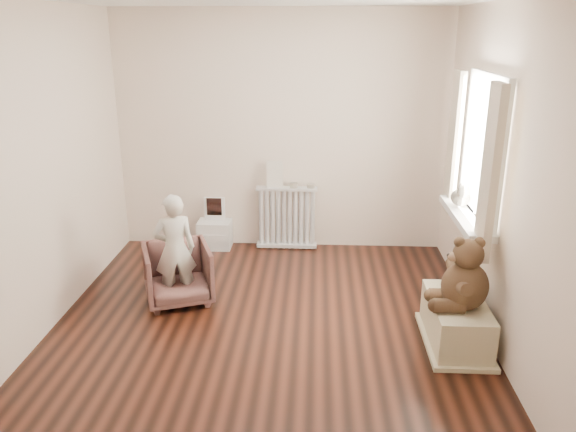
{
  "coord_description": "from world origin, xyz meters",
  "views": [
    {
      "loc": [
        0.4,
        -4.28,
        2.4
      ],
      "look_at": [
        0.15,
        0.45,
        0.8
      ],
      "focal_mm": 35.0,
      "sensor_mm": 36.0,
      "label": 1
    }
  ],
  "objects_px": {
    "plush_cat": "(461,196)",
    "child": "(175,249)",
    "teddy_bear": "(466,271)",
    "toy_vanity": "(214,225)",
    "radiator": "(287,215)",
    "armchair": "(178,274)",
    "toy_bench": "(456,320)"
  },
  "relations": [
    {
      "from": "teddy_bear",
      "to": "toy_vanity",
      "type": "bearing_deg",
      "value": 138.52
    },
    {
      "from": "armchair",
      "to": "radiator",
      "type": "bearing_deg",
      "value": 34.98
    },
    {
      "from": "teddy_bear",
      "to": "armchair",
      "type": "bearing_deg",
      "value": 163.72
    },
    {
      "from": "armchair",
      "to": "plush_cat",
      "type": "distance_m",
      "value": 2.62
    },
    {
      "from": "toy_vanity",
      "to": "armchair",
      "type": "distance_m",
      "value": 1.33
    },
    {
      "from": "toy_vanity",
      "to": "teddy_bear",
      "type": "bearing_deg",
      "value": -41.78
    },
    {
      "from": "child",
      "to": "plush_cat",
      "type": "relative_size",
      "value": 3.83
    },
    {
      "from": "armchair",
      "to": "plush_cat",
      "type": "height_order",
      "value": "plush_cat"
    },
    {
      "from": "radiator",
      "to": "child",
      "type": "relative_size",
      "value": 0.7
    },
    {
      "from": "child",
      "to": "toy_bench",
      "type": "distance_m",
      "value": 2.45
    },
    {
      "from": "plush_cat",
      "to": "child",
      "type": "bearing_deg",
      "value": -177.68
    },
    {
      "from": "armchair",
      "to": "teddy_bear",
      "type": "bearing_deg",
      "value": -37.44
    },
    {
      "from": "radiator",
      "to": "toy_vanity",
      "type": "bearing_deg",
      "value": -177.9
    },
    {
      "from": "toy_vanity",
      "to": "toy_bench",
      "type": "distance_m",
      "value": 2.98
    },
    {
      "from": "child",
      "to": "plush_cat",
      "type": "distance_m",
      "value": 2.56
    },
    {
      "from": "toy_vanity",
      "to": "teddy_bear",
      "type": "height_order",
      "value": "teddy_bear"
    },
    {
      "from": "toy_vanity",
      "to": "toy_bench",
      "type": "bearing_deg",
      "value": -40.45
    },
    {
      "from": "radiator",
      "to": "armchair",
      "type": "xyz_separation_m",
      "value": [
        -0.92,
        -1.36,
        -0.12
      ]
    },
    {
      "from": "child",
      "to": "teddy_bear",
      "type": "xyz_separation_m",
      "value": [
        2.38,
        -0.66,
        0.14
      ]
    },
    {
      "from": "teddy_bear",
      "to": "plush_cat",
      "type": "xyz_separation_m",
      "value": [
        0.13,
        0.88,
        0.33
      ]
    },
    {
      "from": "toy_vanity",
      "to": "child",
      "type": "distance_m",
      "value": 1.4
    },
    {
      "from": "toy_vanity",
      "to": "armchair",
      "type": "bearing_deg",
      "value": -94.34
    },
    {
      "from": "armchair",
      "to": "child",
      "type": "bearing_deg",
      "value": -110.86
    },
    {
      "from": "child",
      "to": "toy_bench",
      "type": "bearing_deg",
      "value": 145.9
    },
    {
      "from": "radiator",
      "to": "armchair",
      "type": "height_order",
      "value": "radiator"
    },
    {
      "from": "toy_vanity",
      "to": "teddy_bear",
      "type": "relative_size",
      "value": 1.03
    },
    {
      "from": "plush_cat",
      "to": "toy_bench",
      "type": "bearing_deg",
      "value": -102.9
    },
    {
      "from": "plush_cat",
      "to": "teddy_bear",
      "type": "bearing_deg",
      "value": -101.24
    },
    {
      "from": "armchair",
      "to": "teddy_bear",
      "type": "distance_m",
      "value": 2.51
    },
    {
      "from": "toy_vanity",
      "to": "toy_bench",
      "type": "relative_size",
      "value": 0.74
    },
    {
      "from": "armchair",
      "to": "toy_bench",
      "type": "xyz_separation_m",
      "value": [
        2.37,
        -0.61,
        -0.07
      ]
    },
    {
      "from": "radiator",
      "to": "plush_cat",
      "type": "relative_size",
      "value": 2.69
    }
  ]
}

